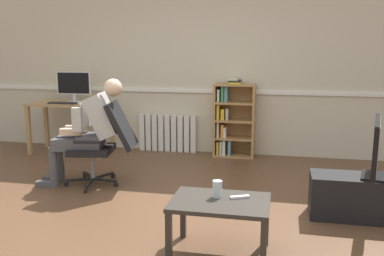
# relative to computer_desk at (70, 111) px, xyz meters

# --- Properties ---
(ground_plane) EXTENTS (18.00, 18.00, 0.00)m
(ground_plane) POSITION_rel_computer_desk_xyz_m (1.98, -2.15, -0.63)
(ground_plane) COLOR brown
(back_wall) EXTENTS (12.00, 0.13, 2.70)m
(back_wall) POSITION_rel_computer_desk_xyz_m (1.98, 0.50, 0.71)
(back_wall) COLOR beige
(back_wall) RESTS_ON ground_plane
(computer_desk) EXTENTS (1.17, 0.56, 0.76)m
(computer_desk) POSITION_rel_computer_desk_xyz_m (0.00, 0.00, 0.00)
(computer_desk) COLOR tan
(computer_desk) RESTS_ON ground_plane
(imac_monitor) EXTENTS (0.54, 0.14, 0.45)m
(imac_monitor) POSITION_rel_computer_desk_xyz_m (0.04, 0.08, 0.38)
(imac_monitor) COLOR silver
(imac_monitor) RESTS_ON computer_desk
(keyboard) EXTENTS (0.41, 0.12, 0.02)m
(keyboard) POSITION_rel_computer_desk_xyz_m (-0.04, -0.14, 0.13)
(keyboard) COLOR black
(keyboard) RESTS_ON computer_desk
(computer_mouse) EXTENTS (0.06, 0.10, 0.03)m
(computer_mouse) POSITION_rel_computer_desk_xyz_m (0.25, -0.12, 0.14)
(computer_mouse) COLOR white
(computer_mouse) RESTS_ON computer_desk
(bookshelf) EXTENTS (0.58, 0.29, 1.12)m
(bookshelf) POSITION_rel_computer_desk_xyz_m (2.37, 0.29, -0.10)
(bookshelf) COLOR #AD7F4C
(bookshelf) RESTS_ON ground_plane
(radiator) EXTENTS (0.88, 0.08, 0.55)m
(radiator) POSITION_rel_computer_desk_xyz_m (1.39, 0.39, -0.36)
(radiator) COLOR white
(radiator) RESTS_ON ground_plane
(office_chair) EXTENTS (0.83, 0.63, 0.96)m
(office_chair) POSITION_rel_computer_desk_xyz_m (1.12, -1.32, -0.11)
(office_chair) COLOR black
(office_chair) RESTS_ON ground_plane
(person_seated) EXTENTS (1.01, 0.47, 1.22)m
(person_seated) POSITION_rel_computer_desk_xyz_m (0.94, -1.35, 0.02)
(person_seated) COLOR #4C4C51
(person_seated) RESTS_ON ground_plane
(tv_stand) EXTENTS (1.09, 0.37, 0.40)m
(tv_stand) POSITION_rel_computer_desk_xyz_m (3.90, -1.75, -0.43)
(tv_stand) COLOR black
(tv_stand) RESTS_ON ground_plane
(tv_screen) EXTENTS (0.26, 0.80, 0.53)m
(tv_screen) POSITION_rel_computer_desk_xyz_m (3.90, -1.75, 0.05)
(tv_screen) COLOR black
(tv_screen) RESTS_ON tv_stand
(coffee_table) EXTENTS (0.74, 0.52, 0.43)m
(coffee_table) POSITION_rel_computer_desk_xyz_m (2.64, -2.71, -0.26)
(coffee_table) COLOR #332D28
(coffee_table) RESTS_ON ground_plane
(drinking_glass) EXTENTS (0.07, 0.07, 0.13)m
(drinking_glass) POSITION_rel_computer_desk_xyz_m (2.61, -2.64, -0.14)
(drinking_glass) COLOR silver
(drinking_glass) RESTS_ON coffee_table
(spare_remote) EXTENTS (0.15, 0.09, 0.02)m
(spare_remote) POSITION_rel_computer_desk_xyz_m (2.78, -2.63, -0.19)
(spare_remote) COLOR white
(spare_remote) RESTS_ON coffee_table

